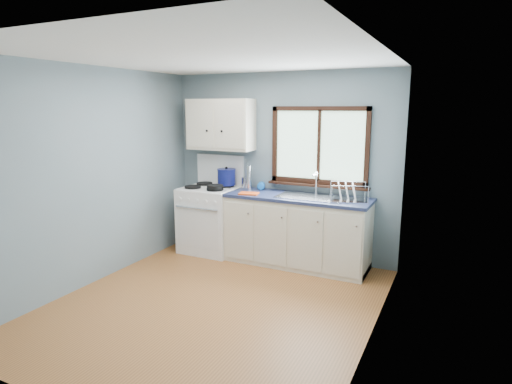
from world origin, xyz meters
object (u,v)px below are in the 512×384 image
at_px(thermos, 248,178).
at_px(sink, 311,202).
at_px(stockpot, 227,177).
at_px(gas_range, 211,217).
at_px(utensil_crock, 246,183).
at_px(skillet, 215,187).
at_px(base_cabinets, 297,234).
at_px(dish_rack, 348,196).

bearing_deg(thermos, sink, -5.18).
bearing_deg(stockpot, gas_range, -145.32).
xyz_separation_m(gas_range, utensil_crock, (0.48, 0.18, 0.51)).
height_order(skillet, utensil_crock, utensil_crock).
distance_m(base_cabinets, thermos, 1.01).
distance_m(gas_range, sink, 1.53).
bearing_deg(skillet, dish_rack, 0.67).
xyz_separation_m(gas_range, thermos, (0.56, 0.10, 0.59)).
relative_size(skillet, utensil_crock, 0.84).
bearing_deg(sink, stockpot, 174.84).
distance_m(gas_range, dish_rack, 2.02).
bearing_deg(stockpot, utensil_crock, 9.30).
distance_m(stockpot, utensil_crock, 0.30).
distance_m(skillet, dish_rack, 1.77).
distance_m(stockpot, dish_rack, 1.77).
bearing_deg(utensil_crock, thermos, -47.06).
distance_m(gas_range, stockpot, 0.63).
relative_size(skillet, stockpot, 1.23).
height_order(gas_range, utensil_crock, gas_range).
bearing_deg(utensil_crock, gas_range, -159.35).
xyz_separation_m(thermos, dish_rack, (1.40, -0.09, -0.11)).
distance_m(gas_range, utensil_crock, 0.73).
bearing_deg(sink, gas_range, -179.29).
xyz_separation_m(stockpot, utensil_crock, (0.29, 0.05, -0.07)).
height_order(base_cabinets, sink, sink).
relative_size(base_cabinets, utensil_crock, 4.47).
distance_m(skillet, utensil_crock, 0.46).
height_order(skillet, thermos, thermos).
distance_m(skillet, thermos, 0.47).
distance_m(gas_range, thermos, 0.82).
height_order(utensil_crock, dish_rack, utensil_crock).
bearing_deg(skillet, base_cabinets, 4.69).
bearing_deg(utensil_crock, skillet, -128.62).
distance_m(utensil_crock, thermos, 0.14).
height_order(gas_range, stockpot, gas_range).
relative_size(base_cabinets, sink, 2.20).
height_order(sink, stockpot, same).
relative_size(stockpot, utensil_crock, 0.68).
bearing_deg(sink, skillet, -171.37).
bearing_deg(skillet, sink, 3.30).
height_order(sink, dish_rack, sink).
bearing_deg(gas_range, thermos, 10.41).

